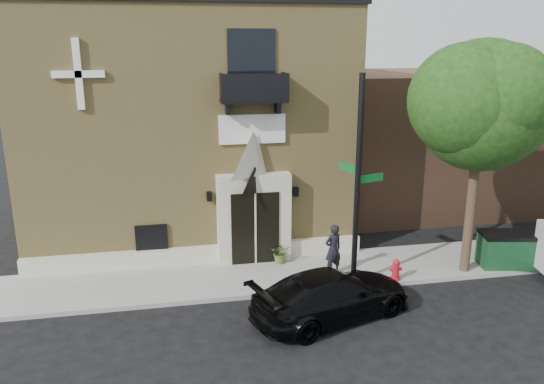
# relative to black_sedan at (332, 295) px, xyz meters

# --- Properties ---
(ground) EXTENTS (120.00, 120.00, 0.00)m
(ground) POSITION_rel_black_sedan_xyz_m (-0.59, 1.54, -0.72)
(ground) COLOR black
(ground) RESTS_ON ground
(sidewalk) EXTENTS (42.00, 3.00, 0.15)m
(sidewalk) POSITION_rel_black_sedan_xyz_m (0.41, 3.04, -0.64)
(sidewalk) COLOR gray
(sidewalk) RESTS_ON ground
(church) EXTENTS (12.20, 11.01, 9.30)m
(church) POSITION_rel_black_sedan_xyz_m (-3.58, 9.49, 3.92)
(church) COLOR tan
(church) RESTS_ON ground
(neighbour_building) EXTENTS (18.00, 8.00, 6.40)m
(neighbour_building) POSITION_rel_black_sedan_xyz_m (11.41, 10.54, 2.48)
(neighbour_building) COLOR brown
(neighbour_building) RESTS_ON ground
(street_tree_left) EXTENTS (4.97, 4.38, 7.77)m
(street_tree_left) POSITION_rel_black_sedan_xyz_m (5.43, 1.89, 5.15)
(street_tree_left) COLOR #38281C
(street_tree_left) RESTS_ON sidewalk
(black_sedan) EXTENTS (5.32, 3.49, 1.43)m
(black_sedan) POSITION_rel_black_sedan_xyz_m (0.00, 0.00, 0.00)
(black_sedan) COLOR black
(black_sedan) RESTS_ON ground
(street_sign) EXTENTS (1.25, 1.04, 6.76)m
(street_sign) POSITION_rel_black_sedan_xyz_m (1.28, 1.77, 2.83)
(street_sign) COLOR black
(street_sign) RESTS_ON sidewalk
(fire_hydrant) EXTENTS (0.41, 0.33, 0.73)m
(fire_hydrant) POSITION_rel_black_sedan_xyz_m (2.74, 1.74, -0.21)
(fire_hydrant) COLOR red
(fire_hydrant) RESTS_ON sidewalk
(dumpster) EXTENTS (2.03, 1.40, 1.22)m
(dumpster) POSITION_rel_black_sedan_xyz_m (7.03, 2.08, 0.05)
(dumpster) COLOR #0E341C
(dumpster) RESTS_ON sidewalk
(planter) EXTENTS (0.76, 0.67, 0.78)m
(planter) POSITION_rel_black_sedan_xyz_m (-0.71, 3.85, -0.18)
(planter) COLOR #506C2D
(planter) RESTS_ON sidewalk
(pedestrian_near) EXTENTS (0.74, 0.60, 1.77)m
(pedestrian_near) POSITION_rel_black_sedan_xyz_m (0.83, 2.60, 0.32)
(pedestrian_near) COLOR black
(pedestrian_near) RESTS_ON sidewalk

